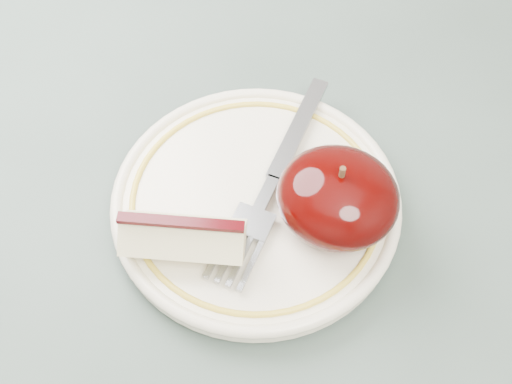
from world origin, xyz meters
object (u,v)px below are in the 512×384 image
at_px(plate, 256,203).
at_px(fork, 273,180).
at_px(apple_half, 338,197).
at_px(table, 152,371).

relative_size(plate, fork, 1.09).
bearing_deg(apple_half, plate, -171.03).
bearing_deg(table, plate, 71.30).
bearing_deg(plate, table, -108.70).
height_order(plate, apple_half, apple_half).
relative_size(table, apple_half, 11.05).
bearing_deg(table, fork, 71.38).
xyz_separation_m(plate, apple_half, (0.05, 0.01, 0.03)).
bearing_deg(plate, fork, 71.90).
relative_size(apple_half, fork, 0.44).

